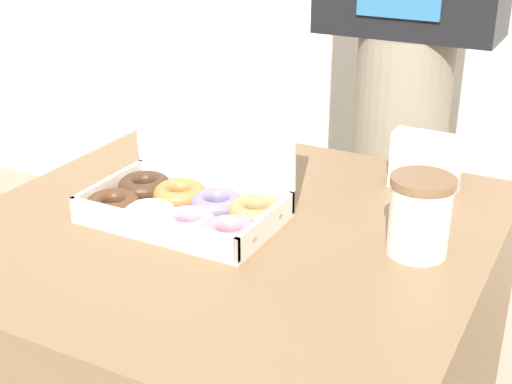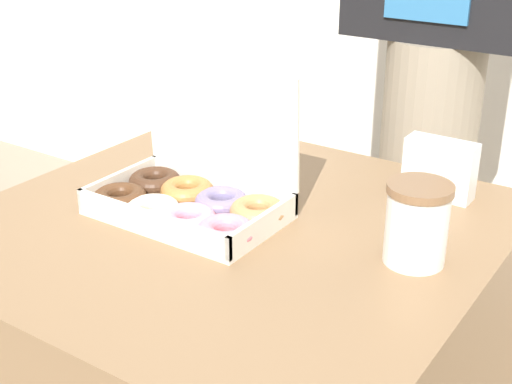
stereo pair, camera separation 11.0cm
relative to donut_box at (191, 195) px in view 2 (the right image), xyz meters
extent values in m
cube|color=silver|center=(0.00, -0.01, -0.03)|extent=(0.31, 0.19, 0.01)
cube|color=silver|center=(-0.15, -0.01, -0.01)|extent=(0.01, 0.19, 0.04)
cube|color=silver|center=(0.15, -0.01, -0.01)|extent=(0.01, 0.19, 0.04)
cube|color=silver|center=(0.00, -0.10, -0.01)|extent=(0.31, 0.01, 0.04)
cube|color=silver|center=(0.00, 0.08, -0.01)|extent=(0.31, 0.01, 0.04)
cube|color=silver|center=(0.00, 0.08, 0.11)|extent=(0.31, 0.01, 0.19)
torus|color=#4C2D19|center=(-0.11, -0.06, -0.01)|extent=(0.13, 0.13, 0.03)
torus|color=#422819|center=(-0.11, 0.03, -0.01)|extent=(0.13, 0.13, 0.03)
torus|color=silver|center=(-0.04, -0.06, -0.01)|extent=(0.12, 0.12, 0.03)
torus|color=#A87038|center=(-0.04, 0.03, -0.01)|extent=(0.13, 0.13, 0.03)
torus|color=pink|center=(0.04, -0.06, -0.01)|extent=(0.11, 0.11, 0.03)
torus|color=slate|center=(0.04, 0.03, -0.01)|extent=(0.12, 0.12, 0.03)
torus|color=pink|center=(0.11, -0.06, -0.01)|extent=(0.12, 0.12, 0.03)
torus|color=#B27F4C|center=(0.11, 0.03, -0.01)|extent=(0.13, 0.13, 0.03)
cylinder|color=silver|center=(0.37, 0.05, 0.02)|extent=(0.09, 0.09, 0.11)
cylinder|color=brown|center=(0.37, 0.05, 0.08)|extent=(0.09, 0.09, 0.01)
cube|color=silver|center=(0.31, 0.30, 0.02)|extent=(0.12, 0.05, 0.10)
cylinder|color=gray|center=(0.16, 0.64, -0.31)|extent=(0.21, 0.21, 0.96)
camera|label=1|loc=(0.59, -0.88, 0.48)|focal=50.00mm
camera|label=2|loc=(0.69, -0.83, 0.48)|focal=50.00mm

